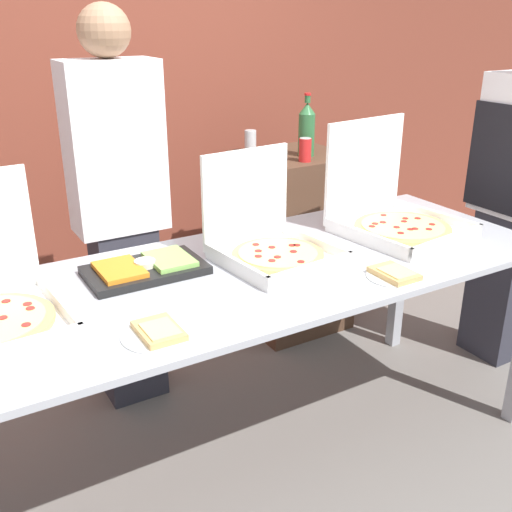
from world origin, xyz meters
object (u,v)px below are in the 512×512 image
at_px(pizza_box_near_right, 393,213).
at_px(veggie_tray, 145,268).
at_px(soda_can_silver, 250,141).
at_px(soda_can_colored, 305,150).
at_px(person_guest_plaid, 120,210).
at_px(pizza_box_far_left, 270,241).
at_px(paper_plate_front_center, 159,332).
at_px(soda_bottle, 307,129).
at_px(paper_plate_front_right, 394,274).

height_order(pizza_box_near_right, veggie_tray, pizza_box_near_right).
height_order(soda_can_silver, soda_can_colored, same).
bearing_deg(pizza_box_near_right, person_guest_plaid, 140.32).
height_order(pizza_box_far_left, paper_plate_front_center, pizza_box_far_left).
height_order(paper_plate_front_center, soda_bottle, soda_bottle).
distance_m(paper_plate_front_center, soda_can_silver, 1.82).
bearing_deg(soda_bottle, pizza_box_far_left, -132.21).
distance_m(soda_can_colored, person_guest_plaid, 1.05).
height_order(pizza_box_near_right, soda_can_colored, pizza_box_near_right).
bearing_deg(veggie_tray, pizza_box_far_left, -12.26).
relative_size(paper_plate_front_right, soda_can_colored, 1.62).
bearing_deg(soda_can_colored, pizza_box_far_left, -132.93).
distance_m(soda_bottle, soda_can_colored, 0.16).
bearing_deg(person_guest_plaid, paper_plate_front_right, 123.15).
bearing_deg(paper_plate_front_right, paper_plate_front_center, 177.57).
bearing_deg(paper_plate_front_right, person_guest_plaid, 123.15).
height_order(pizza_box_far_left, person_guest_plaid, person_guest_plaid).
xyz_separation_m(pizza_box_near_right, soda_bottle, (0.10, 0.82, 0.23)).
relative_size(veggie_tray, soda_can_colored, 3.50).
bearing_deg(pizza_box_far_left, soda_can_silver, 57.89).
relative_size(paper_plate_front_right, person_guest_plaid, 0.11).
bearing_deg(person_guest_plaid, soda_can_silver, -156.22).
relative_size(paper_plate_front_right, veggie_tray, 0.46).
distance_m(paper_plate_front_right, veggie_tray, 0.92).
distance_m(pizza_box_near_right, soda_bottle, 0.86).
bearing_deg(soda_bottle, paper_plate_front_center, -139.11).
bearing_deg(pizza_box_near_right, paper_plate_front_center, -171.53).
bearing_deg(soda_bottle, veggie_tray, -149.73).
xyz_separation_m(pizza_box_far_left, paper_plate_front_center, (-0.61, -0.35, -0.06)).
height_order(paper_plate_front_center, soda_can_silver, soda_can_silver).
distance_m(pizza_box_far_left, person_guest_plaid, 0.76).
distance_m(pizza_box_near_right, soda_can_silver, 1.07).
bearing_deg(soda_can_colored, pizza_box_near_right, -91.19).
height_order(pizza_box_near_right, soda_bottle, soda_bottle).
bearing_deg(soda_can_colored, person_guest_plaid, -177.03).
height_order(pizza_box_far_left, soda_bottle, soda_bottle).
distance_m(veggie_tray, person_guest_plaid, 0.56).
xyz_separation_m(soda_can_silver, person_guest_plaid, (-0.91, -0.40, -0.15)).
distance_m(pizza_box_near_right, person_guest_plaid, 1.22).
distance_m(pizza_box_far_left, paper_plate_front_center, 0.71).
relative_size(paper_plate_front_center, veggie_tray, 0.53).
bearing_deg(soda_can_silver, person_guest_plaid, -156.22).
bearing_deg(pizza_box_far_left, person_guest_plaid, 115.01).
bearing_deg(soda_can_silver, veggie_tray, -136.62).
distance_m(pizza_box_far_left, soda_can_colored, 0.98).
bearing_deg(pizza_box_near_right, soda_can_colored, 81.51).
distance_m(soda_bottle, person_guest_plaid, 1.16).
bearing_deg(paper_plate_front_right, soda_can_colored, 71.83).
distance_m(soda_can_silver, person_guest_plaid, 1.00).
relative_size(veggie_tray, person_guest_plaid, 0.24).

